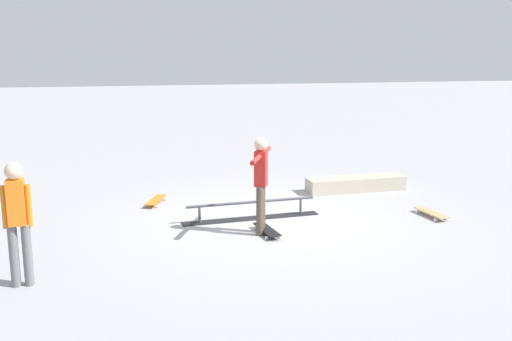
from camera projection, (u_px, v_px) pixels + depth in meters
ground_plane at (272, 220)px, 11.04m from camera, size 60.00×60.00×0.00m
grind_rail at (251, 211)px, 11.09m from camera, size 2.53×0.55×0.34m
skate_ledge at (356, 184)px, 13.08m from camera, size 2.14×0.66×0.30m
skater_main at (261, 179)px, 10.09m from camera, size 0.56×1.24×1.63m
skateboard_main at (267, 230)px, 10.27m from camera, size 0.37×0.82×0.09m
bystander_orange_shirt at (18, 217)px, 7.98m from camera, size 0.38×0.23×1.67m
loose_skateboard_natural at (431, 213)px, 11.24m from camera, size 0.38×0.82×0.09m
loose_skateboard_orange at (156, 200)px, 12.09m from camera, size 0.44×0.82×0.09m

